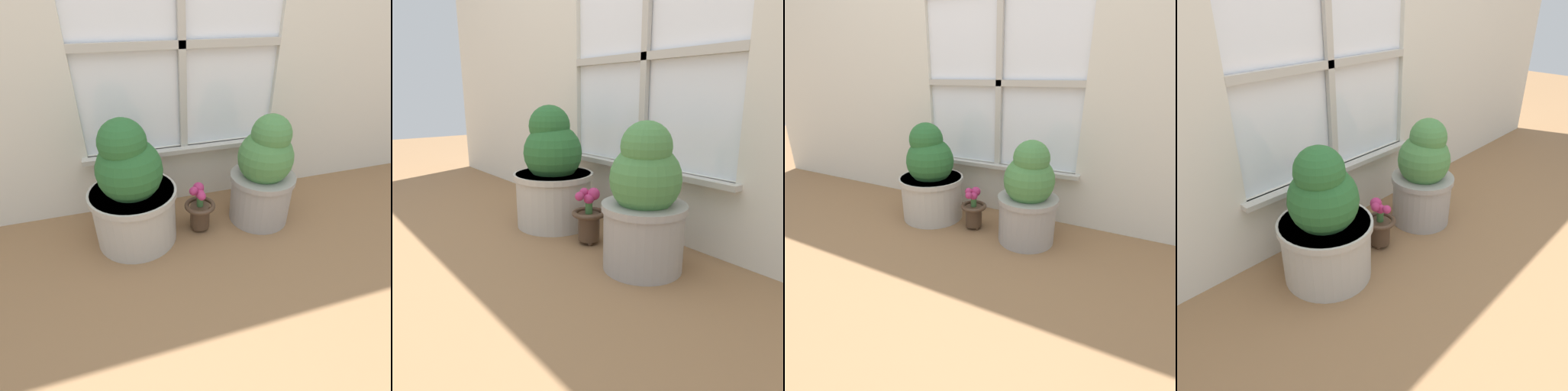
# 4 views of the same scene
# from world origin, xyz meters

# --- Properties ---
(ground_plane) EXTENTS (10.00, 10.00, 0.00)m
(ground_plane) POSITION_xyz_m (0.00, 0.00, 0.00)
(ground_plane) COLOR olive
(potted_plant_left) EXTENTS (0.40, 0.40, 0.61)m
(potted_plant_left) POSITION_xyz_m (-0.32, 0.21, 0.26)
(potted_plant_left) COLOR #B7B2A8
(potted_plant_left) RESTS_ON ground_plane
(potted_plant_right) EXTENTS (0.33, 0.33, 0.57)m
(potted_plant_right) POSITION_xyz_m (0.32, 0.19, 0.26)
(potted_plant_right) COLOR #9E9993
(potted_plant_right) RESTS_ON ground_plane
(flower_vase) EXTENTS (0.15, 0.15, 0.26)m
(flower_vase) POSITION_xyz_m (-0.01, 0.19, 0.12)
(flower_vase) COLOR #473323
(flower_vase) RESTS_ON ground_plane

